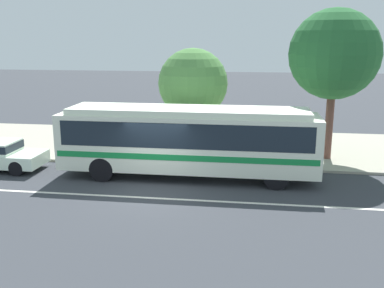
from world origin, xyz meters
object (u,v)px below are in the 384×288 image
(pedestrian_walking_along_curb, at_px, (187,136))
(street_tree_near_stop, at_px, (193,84))
(transit_bus, at_px, (188,137))
(bus_stop_sign, at_px, (308,131))
(street_tree_mid_block, at_px, (334,55))
(pedestrian_waiting_near_sign, at_px, (219,141))

(pedestrian_walking_along_curb, xyz_separation_m, street_tree_near_stop, (0.10, 1.33, 2.37))
(transit_bus, relative_size, street_tree_near_stop, 2.07)
(pedestrian_walking_along_curb, relative_size, bus_stop_sign, 0.68)
(transit_bus, distance_m, pedestrian_walking_along_curb, 2.77)
(bus_stop_sign, relative_size, street_tree_near_stop, 0.51)
(pedestrian_walking_along_curb, distance_m, street_tree_mid_block, 7.71)
(bus_stop_sign, bearing_deg, pedestrian_waiting_near_sign, 171.20)
(pedestrian_waiting_near_sign, height_order, bus_stop_sign, bus_stop_sign)
(street_tree_mid_block, bearing_deg, transit_bus, -150.84)
(pedestrian_waiting_near_sign, distance_m, street_tree_near_stop, 3.35)
(pedestrian_waiting_near_sign, xyz_separation_m, pedestrian_walking_along_curb, (-1.57, 0.38, 0.10))
(transit_bus, height_order, pedestrian_walking_along_curb, transit_bus)
(transit_bus, height_order, street_tree_mid_block, street_tree_mid_block)
(pedestrian_waiting_near_sign, relative_size, street_tree_mid_block, 0.23)
(transit_bus, bearing_deg, pedestrian_walking_along_curb, 99.85)
(bus_stop_sign, bearing_deg, street_tree_near_stop, 156.72)
(bus_stop_sign, height_order, street_tree_mid_block, street_tree_mid_block)
(bus_stop_sign, xyz_separation_m, street_tree_near_stop, (-5.37, 2.31, 1.74))
(street_tree_mid_block, bearing_deg, bus_stop_sign, -123.64)
(bus_stop_sign, distance_m, street_tree_mid_block, 3.83)
(street_tree_near_stop, bearing_deg, bus_stop_sign, -23.28)
(pedestrian_waiting_near_sign, bearing_deg, street_tree_near_stop, 130.68)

